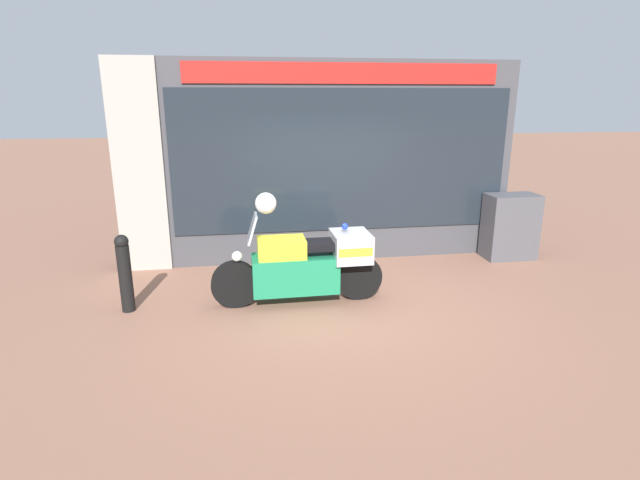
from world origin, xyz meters
The scene contains 7 objects.
ground_plane centered at (0.00, 0.00, 0.00)m, with size 60.00×60.00×0.00m, color #8E604C.
shop_building centered at (-0.38, 2.00, 1.67)m, with size 6.61×0.55×3.32m.
window_display centered at (0.31, 2.03, 0.45)m, with size 5.38×0.30×1.86m.
paramedic_motorcycle centered at (-0.50, 0.06, 0.55)m, with size 2.34×0.62×1.27m.
utility_cabinet centered at (3.24, 1.47, 0.56)m, with size 0.87×0.51×1.13m, color #4C4C51.
white_helmet centered at (-1.03, 0.05, 1.41)m, with size 0.28×0.28×0.28m, color white.
street_bollard centered at (-2.88, 0.13, 0.54)m, with size 0.18×0.18×1.04m.
Camera 1 is at (-1.32, -6.30, 2.74)m, focal length 28.00 mm.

